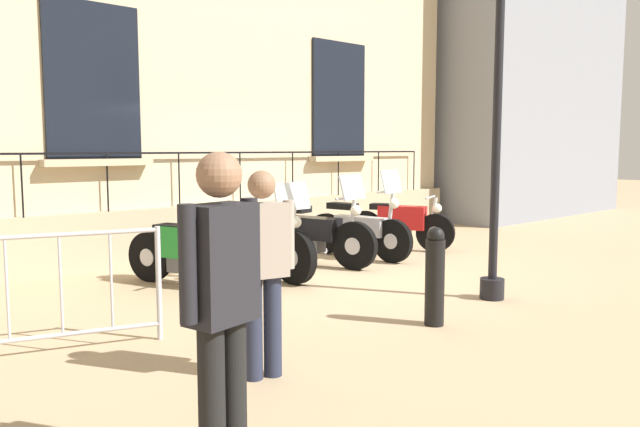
# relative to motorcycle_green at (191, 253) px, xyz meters

# --- Properties ---
(ground_plane) EXTENTS (60.00, 60.00, 0.00)m
(ground_plane) POSITION_rel_motorcycle_green_xyz_m (0.32, 2.07, -0.44)
(ground_plane) COLOR tan
(building_facade) EXTENTS (0.82, 11.09, 7.17)m
(building_facade) POSITION_rel_motorcycle_green_xyz_m (-2.24, 2.07, 3.02)
(building_facade) COLOR #C6B28E
(building_facade) RESTS_ON ground_plane
(motorcycle_green) EXTENTS (1.93, 0.90, 0.96)m
(motorcycle_green) POSITION_rel_motorcycle_green_xyz_m (0.00, 0.00, 0.00)
(motorcycle_green) COLOR black
(motorcycle_green) RESTS_ON ground_plane
(motorcycle_white) EXTENTS (2.21, 0.69, 1.32)m
(motorcycle_white) POSITION_rel_motorcycle_green_xyz_m (0.05, 1.00, 0.02)
(motorcycle_white) COLOR black
(motorcycle_white) RESTS_ON ground_plane
(motorcycle_black) EXTENTS (2.20, 0.88, 1.37)m
(motorcycle_black) POSITION_rel_motorcycle_green_xyz_m (-0.08, 2.13, 0.03)
(motorcycle_black) COLOR black
(motorcycle_black) RESTS_ON ground_plane
(motorcycle_silver) EXTENTS (1.98, 0.55, 1.42)m
(motorcycle_silver) POSITION_rel_motorcycle_green_xyz_m (0.02, 3.05, 0.01)
(motorcycle_silver) COLOR black
(motorcycle_silver) RESTS_ON ground_plane
(motorcycle_red) EXTENTS (1.79, 0.97, 0.94)m
(motorcycle_red) POSITION_rel_motorcycle_green_xyz_m (-0.07, 4.18, 0.00)
(motorcycle_red) COLOR black
(motorcycle_red) RESTS_ON ground_plane
(lamppost) EXTENTS (0.40, 1.10, 4.41)m
(lamppost) POSITION_rel_motorcycle_green_xyz_m (2.95, 2.24, 2.90)
(lamppost) COLOR black
(lamppost) RESTS_ON ground_plane
(crowd_barrier) EXTENTS (0.68, 2.01, 1.05)m
(crowd_barrier) POSITION_rel_motorcycle_green_xyz_m (1.41, -2.35, 0.13)
(crowd_barrier) COLOR #B7B7BF
(crowd_barrier) RESTS_ON ground_plane
(bollard) EXTENTS (0.19, 0.19, 0.98)m
(bollard) POSITION_rel_motorcycle_green_xyz_m (3.15, 0.87, 0.06)
(bollard) COLOR black
(bollard) RESTS_ON ground_plane
(pedestrian_standing) EXTENTS (0.29, 0.52, 1.74)m
(pedestrian_standing) POSITION_rel_motorcycle_green_xyz_m (4.18, -2.32, 0.55)
(pedestrian_standing) COLOR black
(pedestrian_standing) RESTS_ON ground_plane
(pedestrian_walking) EXTENTS (0.30, 0.52, 1.59)m
(pedestrian_walking) POSITION_rel_motorcycle_green_xyz_m (3.12, -1.25, 0.45)
(pedestrian_walking) COLOR #23283D
(pedestrian_walking) RESTS_ON ground_plane
(distant_building) EXTENTS (5.86, 6.60, 8.45)m
(distant_building) POSITION_rel_motorcycle_green_xyz_m (-3.49, 11.20, 3.79)
(distant_building) COLOR gray
(distant_building) RESTS_ON ground_plane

